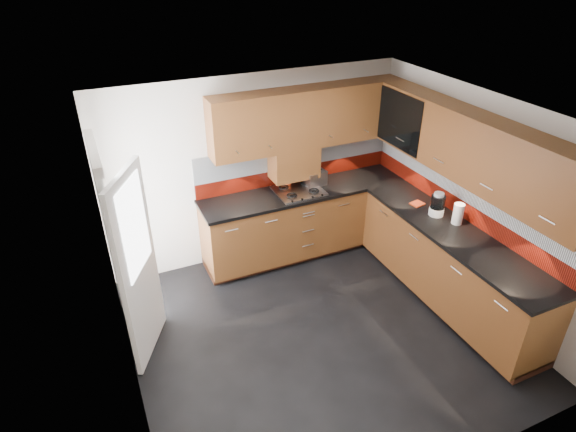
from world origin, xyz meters
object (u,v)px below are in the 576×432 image
gas_hob (299,191)px  food_processor (437,205)px  toaster (315,178)px  utensil_pot (286,179)px

gas_hob → food_processor: bearing=-44.8°
gas_hob → toaster: bearing=18.4°
utensil_pot → toaster: size_ratio=1.35×
gas_hob → utensil_pot: utensil_pot is taller
gas_hob → toaster: toaster is taller
toaster → food_processor: food_processor is taller
utensil_pot → gas_hob: bearing=-71.0°
utensil_pot → toaster: (0.35, -0.13, 0.00)m
utensil_pot → food_processor: (1.27, -1.40, 0.04)m
gas_hob → toaster: 0.30m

